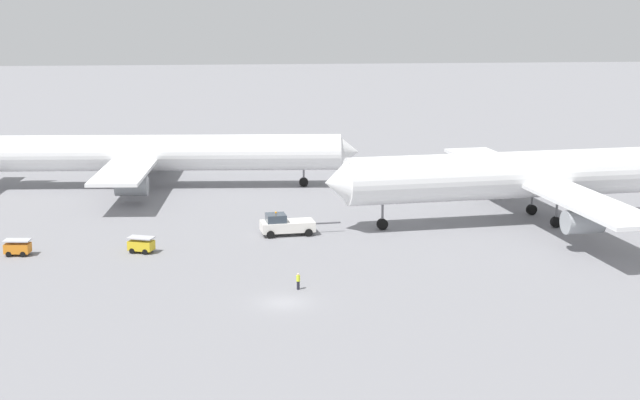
# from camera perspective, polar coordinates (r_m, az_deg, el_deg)

# --- Properties ---
(ground_plane) EXTENTS (600.00, 600.00, 0.00)m
(ground_plane) POSITION_cam_1_polar(r_m,az_deg,el_deg) (85.16, -2.18, -6.19)
(ground_plane) COLOR gray
(airliner_at_gate_left) EXTENTS (58.31, 40.18, 16.14)m
(airliner_at_gate_left) POSITION_cam_1_polar(r_m,az_deg,el_deg) (136.64, -10.12, 2.78)
(airliner_at_gate_left) COLOR white
(airliner_at_gate_left) RESTS_ON ground
(airliner_being_pushed) EXTENTS (48.70, 49.06, 15.90)m
(airliner_being_pushed) POSITION_cam_1_polar(r_m,az_deg,el_deg) (116.11, 12.22, 1.45)
(airliner_being_pushed) COLOR white
(airliner_being_pushed) RESTS_ON ground
(pushback_tug) EXTENTS (9.41, 3.69, 2.78)m
(pushback_tug) POSITION_cam_1_polar(r_m,az_deg,el_deg) (108.47, -2.09, -1.50)
(pushback_tug) COLOR white
(pushback_tug) RESTS_ON ground
(gse_baggage_cart_near_cluster) EXTENTS (2.88, 1.85, 1.71)m
(gse_baggage_cart_near_cluster) POSITION_cam_1_polar(r_m,az_deg,el_deg) (104.87, -17.76, -2.74)
(gse_baggage_cart_near_cluster) COLOR orange
(gse_baggage_cart_near_cluster) RESTS_ON ground
(gse_baggage_cart_trailing) EXTENTS (3.11, 2.42, 1.71)m
(gse_baggage_cart_trailing) POSITION_cam_1_polar(r_m,az_deg,el_deg) (102.75, -10.72, -2.66)
(gse_baggage_cart_trailing) COLOR gold
(gse_baggage_cart_trailing) RESTS_ON ground
(ground_crew_marshaller_foreground) EXTENTS (0.36, 0.36, 1.59)m
(ground_crew_marshaller_foreground) POSITION_cam_1_polar(r_m,az_deg,el_deg) (88.53, -1.32, -4.90)
(ground_crew_marshaller_foreground) COLOR black
(ground_crew_marshaller_foreground) RESTS_ON ground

